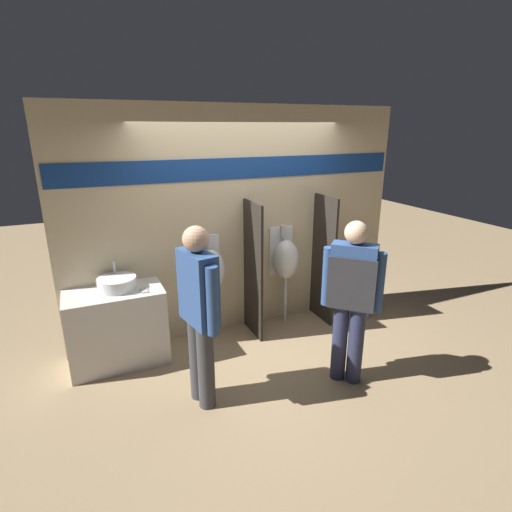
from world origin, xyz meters
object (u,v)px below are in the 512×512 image
Objects in this scene: sink_basin at (117,283)px; person_with_lanyard at (199,310)px; person_in_vest at (352,292)px; urinal_far at (286,259)px; urinal_near_counter at (210,270)px; toilet at (354,290)px; cell_phone at (144,290)px.

person_with_lanyard reaches higher than sink_basin.
person_in_vest is at bearing -112.04° from person_with_lanyard.
sink_basin is at bearing -178.16° from urinal_far.
toilet is at bearing -4.19° from urinal_near_counter.
person_in_vest is (1.75, -1.15, 0.12)m from cell_phone.
cell_phone is 0.08× the size of person_with_lanyard.
cell_phone is 0.11× the size of urinal_far.
toilet is at bearing -8.33° from urinal_far.
person_in_vest reaches higher than urinal_near_counter.
sink_basin reaches higher than cell_phone.
urinal_far is at bearing 0.00° from urinal_near_counter.
sink_basin is 0.31× the size of urinal_far.
urinal_near_counter is at bearing -9.88° from person_in_vest.
sink_basin is 1.04m from urinal_near_counter.
cell_phone is at bearing -164.14° from urinal_near_counter.
person_with_lanyard is (-0.46, -1.11, 0.07)m from urinal_near_counter.
person_in_vest is at bearing -129.56° from toilet.
sink_basin is 0.31× the size of urinal_near_counter.
person_with_lanyard is at bearing -158.36° from toilet.
urinal_near_counter is at bearing 180.00° from urinal_far.
person_with_lanyard is at bearing -142.50° from urinal_far.
cell_phone is 0.82m from urinal_near_counter.
person_with_lanyard is at bearing -69.39° from cell_phone.
urinal_near_counter reaches higher than cell_phone.
person_with_lanyard reaches higher than urinal_far.
toilet is at bearing 1.67° from cell_phone.
person_in_vest is at bearing -33.11° from sink_basin.
urinal_near_counter reaches higher than toilet.
person_with_lanyard reaches higher than cell_phone.
toilet is 1.71m from person_in_vest.
sink_basin reaches higher than toilet.
person_in_vest is at bearing -91.07° from urinal_far.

